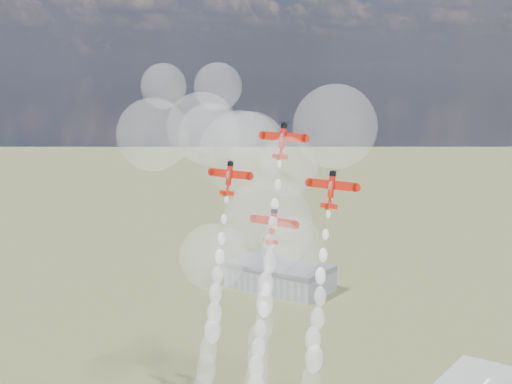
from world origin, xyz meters
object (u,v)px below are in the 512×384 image
at_px(hangar, 280,276).
at_px(plane_left, 229,177).
at_px(plane_lead, 282,140).
at_px(plane_slot, 273,225).
at_px(plane_right, 331,188).

bearing_deg(hangar, plane_left, -60.80).
relative_size(plane_lead, plane_slot, 1.00).
relative_size(plane_lead, plane_left, 1.00).
height_order(plane_lead, plane_left, plane_lead).
xyz_separation_m(hangar, plane_left, (88.43, -158.24, 78.44)).
height_order(plane_left, plane_slot, plane_left).
relative_size(plane_lead, plane_right, 1.00).
distance_m(hangar, plane_slot, 202.11).
relative_size(hangar, plane_lead, 4.30).
xyz_separation_m(plane_lead, plane_left, (-13.81, -1.87, -9.48)).
height_order(plane_lead, plane_slot, plane_lead).
bearing_deg(plane_slot, plane_left, 172.27).
bearing_deg(plane_lead, plane_left, -172.27).
bearing_deg(plane_slot, plane_lead, 90.00).
relative_size(plane_right, plane_slot, 1.00).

